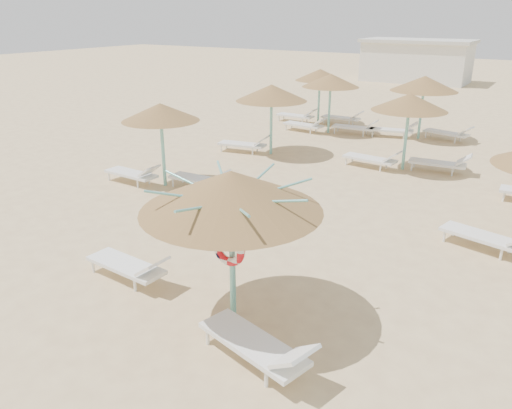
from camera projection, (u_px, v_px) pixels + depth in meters
The scene contains 6 objects.
ground at pixel (222, 303), 9.62m from camera, with size 120.00×120.00×0.00m, color #D9BD84.
main_palapa at pixel (231, 192), 8.35m from camera, with size 3.13×3.13×2.81m.
lounger_main_a at pixel (130, 266), 10.32m from camera, with size 2.04×0.73×0.73m.
lounger_main_b at pixel (259, 346), 7.81m from camera, with size 2.22×1.15×0.77m.
palapa_field at pixel (465, 108), 16.42m from camera, with size 19.71×13.91×2.72m.
service_hut at pixel (416, 60), 39.68m from camera, with size 8.40×4.40×3.25m.
Camera 1 is at (4.94, -6.68, 5.25)m, focal length 35.00 mm.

